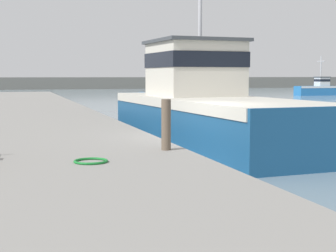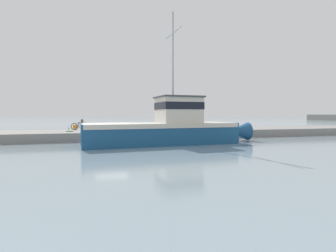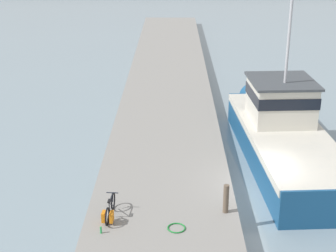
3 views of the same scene
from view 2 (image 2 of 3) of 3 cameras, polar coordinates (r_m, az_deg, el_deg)
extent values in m
plane|color=gray|center=(21.22, -12.24, -3.64)|extent=(320.00, 320.00, 0.00)
cube|color=gray|center=(25.20, -12.81, -1.81)|extent=(5.58, 80.00, 0.75)
cube|color=navy|center=(20.05, -1.61, -1.64)|extent=(4.26, 11.81, 1.61)
cone|color=navy|center=(23.07, 14.83, -1.16)|extent=(1.66, 2.18, 1.53)
cube|color=beige|center=(20.01, -1.61, 0.20)|extent=(4.32, 11.59, 0.32)
cube|color=beige|center=(20.49, 2.26, 3.41)|extent=(3.02, 3.19, 1.93)
cube|color=black|center=(20.49, 2.26, 4.36)|extent=(3.08, 3.25, 0.54)
cube|color=#3D4247|center=(20.52, 2.27, 6.28)|extent=(3.26, 3.45, 0.12)
cylinder|color=#B2B2B7|center=(20.83, 1.08, 15.33)|extent=(0.14, 0.14, 6.42)
cylinder|color=#B2B2B7|center=(21.24, 1.09, 19.56)|extent=(3.19, 0.30, 0.10)
torus|color=black|center=(27.10, -19.70, -0.10)|extent=(0.10, 0.66, 0.66)
torus|color=black|center=(26.97, -17.40, -0.08)|extent=(0.10, 0.66, 0.66)
cylinder|color=#232833|center=(27.08, -19.33, -0.25)|extent=(0.06, 0.37, 0.18)
cylinder|color=#232833|center=(27.04, -18.84, 0.12)|extent=(0.05, 0.15, 0.50)
cylinder|color=#232833|center=(27.06, -19.22, 0.27)|extent=(0.07, 0.49, 0.38)
cylinder|color=#232833|center=(27.01, -18.25, 0.11)|extent=(0.09, 0.70, 0.51)
cylinder|color=#232833|center=(26.99, -18.14, 0.63)|extent=(0.08, 0.57, 0.05)
cylinder|color=#232833|center=(26.96, -17.47, 0.27)|extent=(0.04, 0.10, 0.34)
cylinder|color=#232833|center=(26.96, -17.55, 0.73)|extent=(0.44, 0.07, 0.04)
cube|color=black|center=(27.03, -18.80, 0.70)|extent=(0.12, 0.25, 0.05)
cube|color=orange|center=(27.23, -19.56, -0.16)|extent=(0.14, 0.33, 0.36)
cube|color=orange|center=(26.95, -19.64, -0.18)|extent=(0.14, 0.33, 0.36)
cylinder|color=brown|center=(22.82, -18.17, -0.01)|extent=(0.21, 0.21, 1.11)
torus|color=#197A2D|center=(24.72, -20.58, -1.08)|extent=(0.64, 0.64, 0.05)
cylinder|color=green|center=(27.32, -20.79, -0.53)|extent=(0.06, 0.06, 0.25)
camera|label=1|loc=(28.44, -39.85, 2.15)|focal=55.00mm
camera|label=3|loc=(31.36, -51.56, 17.03)|focal=55.00mm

